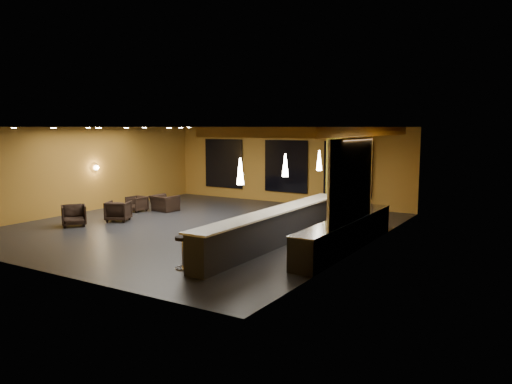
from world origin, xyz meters
The scene contains 36 objects.
floor centered at (0.00, 0.00, -0.05)m, with size 12.00×13.00×0.10m, color black.
ceiling centered at (0.00, 0.00, 3.55)m, with size 12.00×13.00×0.10m, color black.
wall_back centered at (0.00, 6.55, 1.75)m, with size 12.00×0.10×3.50m, color #A46F24.
wall_front centered at (0.00, -6.55, 1.75)m, with size 12.00×0.10×3.50m, color #A46F24.
wall_left centered at (-6.05, 0.00, 1.75)m, with size 0.10×13.00×3.50m, color #A46F24.
wall_right centered at (6.05, 0.00, 1.75)m, with size 0.10×13.00×3.50m, color #A46F24.
wood_soffit centered at (4.00, 1.00, 3.36)m, with size 3.60×8.00×0.28m, color #AA7831.
window_left centered at (-3.50, 6.44, 1.70)m, with size 2.20×0.06×2.40m, color black.
window_center centered at (0.00, 6.44, 1.70)m, with size 2.20×0.06×2.40m, color black.
window_right centered at (3.00, 6.44, 1.70)m, with size 2.20×0.06×2.40m, color black.
tile_backsplash centered at (5.96, -1.00, 2.00)m, with size 0.06×3.20×2.40m, color white.
bar_counter centered at (3.65, -1.00, 0.50)m, with size 0.60×8.00×1.00m, color black.
bar_top centered at (3.65, -1.00, 1.02)m, with size 0.78×8.10×0.05m, color white.
prep_counter centered at (5.65, -0.50, 0.43)m, with size 0.70×6.00×0.86m, color black.
prep_top centered at (5.65, -0.50, 0.89)m, with size 0.72×6.00×0.03m, color silver.
wall_shelf_lower centered at (5.82, -1.20, 1.60)m, with size 0.30×1.50×0.03m, color silver.
wall_shelf_upper centered at (5.82, -1.20, 2.05)m, with size 0.30×1.50×0.03m, color silver.
column centered at (3.65, 3.60, 1.75)m, with size 0.60×0.60×3.50m, color #A19224.
wall_sconce centered at (-5.88, 0.50, 1.80)m, with size 0.22×0.22×0.22m, color #FFE5B2.
pendant_0 centered at (3.65, -3.00, 2.35)m, with size 0.20×0.20×0.70m, color white.
pendant_1 centered at (3.65, -0.50, 2.35)m, with size 0.20×0.20×0.70m, color white.
pendant_2 centered at (3.65, 2.00, 2.35)m, with size 0.20×0.20×0.70m, color white.
staff_a centered at (4.72, 1.94, 0.91)m, with size 0.67×0.44×1.82m, color black.
staff_b centered at (4.96, 2.43, 0.76)m, with size 0.74×0.58×1.52m, color black.
staff_c centered at (5.16, 1.80, 0.86)m, with size 0.84×0.55×1.72m, color black.
armchair_a centered at (-3.85, -2.34, 0.38)m, with size 0.81×0.83×0.76m, color black.
armchair_b centered at (-3.21, -0.85, 0.38)m, with size 0.81×0.83×0.76m, color black.
armchair_c centered at (-4.15, 1.06, 0.32)m, with size 0.69×0.71×0.64m, color black.
armchair_d centered at (-3.27, 1.78, 0.33)m, with size 1.02×0.89×0.66m, color black.
bar_stool_0 centered at (2.94, -4.52, 0.52)m, with size 0.41×0.41×0.81m.
bar_stool_1 centered at (2.94, -3.19, 0.55)m, with size 0.43×0.43×0.85m.
bar_stool_2 centered at (2.91, -1.98, 0.52)m, with size 0.41×0.41×0.80m.
bar_stool_3 centered at (2.92, -0.88, 0.50)m, with size 0.40×0.40×0.78m.
bar_stool_4 centered at (2.92, 0.13, 0.48)m, with size 0.38×0.38×0.76m.
bar_stool_5 centered at (2.78, 1.39, 0.48)m, with size 0.38×0.38×0.74m.
bar_stool_6 centered at (2.87, 2.46, 0.49)m, with size 0.39×0.39×0.77m.
Camera 1 is at (10.75, -13.87, 3.50)m, focal length 35.00 mm.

